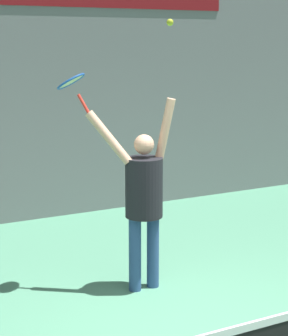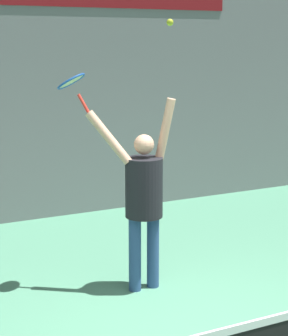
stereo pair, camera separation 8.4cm
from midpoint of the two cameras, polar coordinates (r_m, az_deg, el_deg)
back_wall at (r=8.92m, az=-9.11°, el=11.11°), size 18.00×0.10×5.00m
tennis_player at (r=6.28m, az=0.34°, el=-2.42°), size 0.88×0.51×2.02m
tennis_racket at (r=6.19m, az=-6.37°, el=7.91°), size 0.42×0.43×0.41m
tennis_ball at (r=6.09m, az=2.86°, el=13.49°), size 0.07×0.07×0.07m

